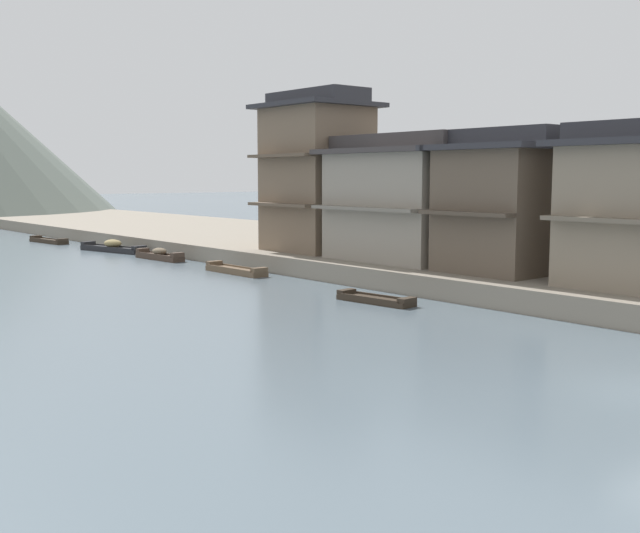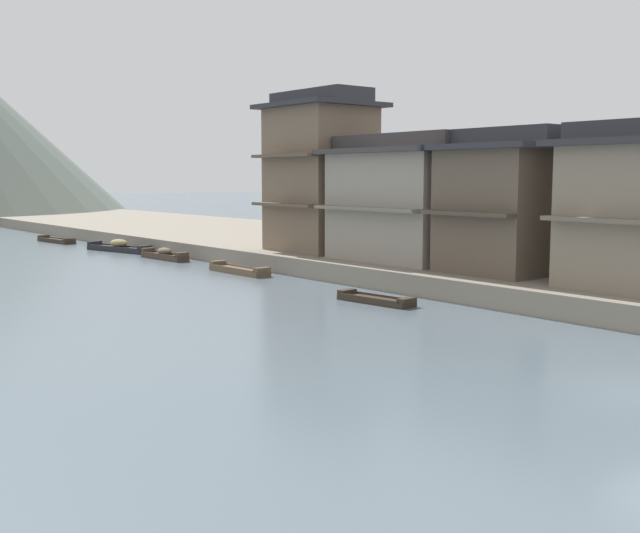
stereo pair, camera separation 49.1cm
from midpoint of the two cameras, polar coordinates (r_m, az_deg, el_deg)
riverbank_right at (r=49.97m, az=1.25°, el=1.51°), size 18.00×110.00×0.93m
boat_moored_nearest at (r=61.63m, az=-18.90°, el=1.85°), size 1.40×4.67×0.45m
boat_moored_second at (r=53.02m, az=-14.55°, el=1.40°), size 2.33×5.85×0.83m
boat_moored_third at (r=30.55m, az=4.65°, el=-2.49°), size 1.26×3.58×0.38m
boat_moored_far at (r=39.94m, az=-5.72°, el=-0.28°), size 1.04×4.43×0.49m
boat_midriver_drifting at (r=47.32m, az=-11.26°, el=0.84°), size 1.14×4.30×0.72m
house_waterfront_second at (r=34.08m, az=14.70°, el=4.70°), size 6.75×5.41×6.14m
house_waterfront_tall at (r=37.48m, az=6.47°, el=5.03°), size 5.26×7.67×6.14m
house_waterfront_narrow at (r=42.32m, az=0.35°, el=7.04°), size 5.52×5.95×8.74m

